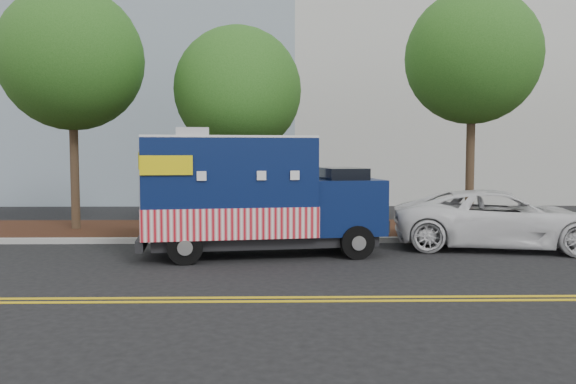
{
  "coord_description": "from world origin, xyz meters",
  "views": [
    {
      "loc": [
        1.19,
        -13.86,
        2.47
      ],
      "look_at": [
        1.47,
        0.6,
        1.46
      ],
      "focal_mm": 35.0,
      "sensor_mm": 36.0,
      "label": 1
    }
  ],
  "objects": [
    {
      "name": "mulch_strip",
      "position": [
        0.0,
        3.5,
        0.07
      ],
      "size": [
        120.0,
        4.0,
        0.15
      ],
      "primitive_type": "cube",
      "color": "black",
      "rests_on": "ground"
    },
    {
      "name": "white_car",
      "position": [
        6.96,
        0.48,
        0.75
      ],
      "size": [
        5.78,
        3.48,
        1.5
      ],
      "primitive_type": "imported",
      "rotation": [
        0.0,
        0.0,
        1.38
      ],
      "color": "white",
      "rests_on": "ground"
    },
    {
      "name": "food_truck",
      "position": [
        0.53,
        -0.38,
        1.38
      ],
      "size": [
        6.04,
        2.95,
        3.05
      ],
      "rotation": [
        0.0,
        0.0,
        0.15
      ],
      "color": "black",
      "rests_on": "ground"
    },
    {
      "name": "tree_a",
      "position": [
        -5.0,
        3.37,
        5.28
      ],
      "size": [
        4.29,
        4.29,
        7.43
      ],
      "color": "#38281C",
      "rests_on": "ground"
    },
    {
      "name": "centerline_near",
      "position": [
        0.0,
        -4.45,
        0.01
      ],
      "size": [
        120.0,
        0.1,
        0.01
      ],
      "primitive_type": "cube",
      "color": "gold",
      "rests_on": "ground"
    },
    {
      "name": "tree_b",
      "position": [
        -0.02,
        3.49,
        4.37
      ],
      "size": [
        3.89,
        3.89,
        6.32
      ],
      "color": "#38281C",
      "rests_on": "ground"
    },
    {
      "name": "ground",
      "position": [
        0.0,
        0.0,
        0.0
      ],
      "size": [
        120.0,
        120.0,
        0.0
      ],
      "primitive_type": "plane",
      "color": "black",
      "rests_on": "ground"
    },
    {
      "name": "centerline_far",
      "position": [
        0.0,
        -4.7,
        0.01
      ],
      "size": [
        120.0,
        0.1,
        0.01
      ],
      "primitive_type": "cube",
      "color": "gold",
      "rests_on": "ground"
    },
    {
      "name": "sign_post",
      "position": [
        -2.03,
        1.83,
        1.2
      ],
      "size": [
        0.06,
        0.06,
        2.4
      ],
      "primitive_type": "cube",
      "color": "#473828",
      "rests_on": "ground"
    },
    {
      "name": "curb",
      "position": [
        0.0,
        1.4,
        0.07
      ],
      "size": [
        120.0,
        0.18,
        0.15
      ],
      "primitive_type": "cube",
      "color": "#9E9E99",
      "rests_on": "ground"
    },
    {
      "name": "tree_c",
      "position": [
        7.09,
        3.19,
        5.34
      ],
      "size": [
        4.04,
        4.04,
        7.37
      ],
      "color": "#38281C",
      "rests_on": "ground"
    }
  ]
}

